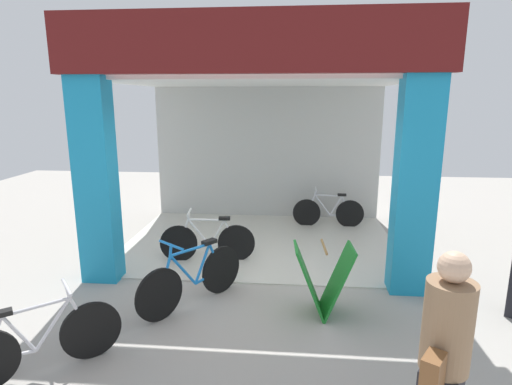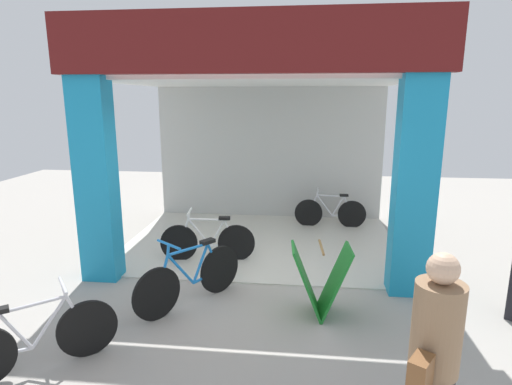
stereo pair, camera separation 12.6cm
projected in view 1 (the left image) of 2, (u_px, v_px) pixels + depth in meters
The scene contains 8 objects.
ground_plane at pixel (250, 284), 5.99m from camera, with size 17.76×17.76×0.00m, color #9E9991.
shop_facade at pixel (260, 138), 7.22m from camera, with size 5.08×3.91×3.68m.
bicycle_inside_0 at pixel (328, 212), 8.59m from camera, with size 1.46×0.40×0.80m.
bicycle_inside_1 at pixel (208, 241), 6.77m from camera, with size 1.54×0.42×0.85m.
bicycle_parked_0 at pixel (193, 278), 5.31m from camera, with size 1.04×1.35×0.91m.
bicycle_parked_1 at pixel (40, 342), 3.98m from camera, with size 1.22×1.00×0.84m.
sandwich_board_sign at pixel (323, 280), 5.07m from camera, with size 0.74×0.53×0.90m.
pedestrian_0 at pixel (442, 371), 2.72m from camera, with size 0.45×0.54×1.70m.
Camera 1 is at (0.58, -5.51, 2.62)m, focal length 29.19 mm.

